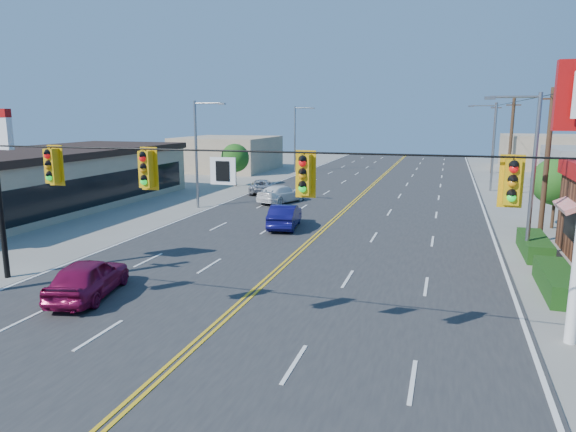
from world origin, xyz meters
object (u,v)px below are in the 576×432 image
(signal_span, at_px, (181,189))
(car_magenta, at_px, (88,279))
(car_white, at_px, (281,195))
(car_silver, at_px, (262,187))
(car_blue, at_px, (285,217))

(signal_span, distance_m, car_magenta, 7.65)
(car_white, xyz_separation_m, car_silver, (-3.25, 4.27, -0.08))
(signal_span, distance_m, car_silver, 31.61)
(car_silver, bearing_deg, car_blue, 99.61)
(car_blue, bearing_deg, signal_span, 89.32)
(car_magenta, bearing_deg, car_white, -103.85)
(car_magenta, bearing_deg, car_blue, -116.82)
(car_magenta, height_order, car_white, car_magenta)
(car_blue, bearing_deg, car_silver, -72.58)
(car_silver, bearing_deg, signal_span, 89.85)
(signal_span, relative_size, car_magenta, 5.45)
(car_magenta, height_order, car_silver, car_magenta)
(car_white, distance_m, car_silver, 5.37)
(signal_span, height_order, car_magenta, signal_span)
(signal_span, height_order, car_white, signal_span)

